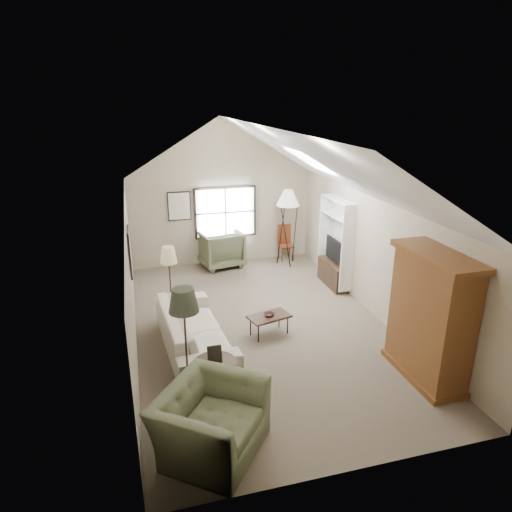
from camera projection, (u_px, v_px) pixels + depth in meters
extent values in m
cube|color=brown|center=(261.00, 326.00, 9.42)|extent=(5.00, 8.00, 0.01)
cube|color=tan|center=(222.00, 219.00, 12.63)|extent=(5.00, 0.01, 2.50)
cube|color=tan|center=(355.00, 388.00, 5.36)|extent=(5.00, 0.01, 2.50)
cube|color=tan|center=(131.00, 283.00, 8.38)|extent=(0.01, 8.00, 2.50)
cube|color=tan|center=(375.00, 258.00, 9.62)|extent=(0.01, 8.00, 2.50)
cube|color=black|center=(225.00, 212.00, 12.56)|extent=(1.72, 0.08, 1.42)
cube|color=black|center=(130.00, 252.00, 8.49)|extent=(0.68, 0.04, 0.88)
cube|color=black|center=(179.00, 206.00, 12.17)|extent=(0.62, 0.04, 0.78)
cube|color=brown|center=(431.00, 317.00, 7.41)|extent=(0.60, 1.50, 2.20)
cube|color=white|center=(336.00, 241.00, 11.07)|extent=(0.32, 1.30, 2.10)
cube|color=#382316|center=(333.00, 274.00, 11.35)|extent=(0.34, 1.18, 0.60)
cube|color=black|center=(334.00, 250.00, 11.14)|extent=(0.05, 0.90, 0.55)
imported|color=beige|center=(194.00, 330.00, 8.44)|extent=(1.26, 2.79, 0.79)
imported|color=#626C4B|center=(211.00, 421.00, 6.01)|extent=(1.80, 1.83, 0.90)
imported|color=#65704E|center=(220.00, 248.00, 12.58)|extent=(1.27, 1.29, 1.01)
cube|color=#341C15|center=(269.00, 325.00, 9.02)|extent=(0.90, 0.64, 0.42)
imported|color=#382016|center=(269.00, 314.00, 8.95)|extent=(0.24, 0.24, 0.05)
cylinder|color=#392717|center=(216.00, 381.00, 7.03)|extent=(0.73, 0.73, 0.68)
cube|color=maroon|center=(286.00, 243.00, 13.06)|extent=(0.39, 0.39, 1.01)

